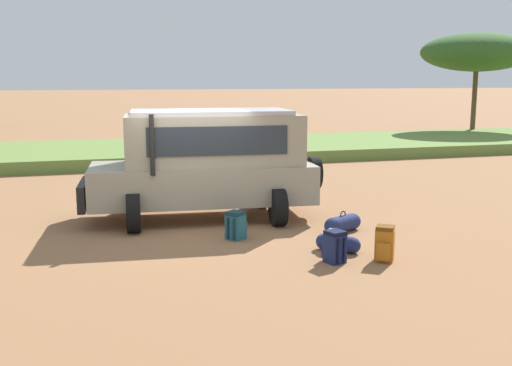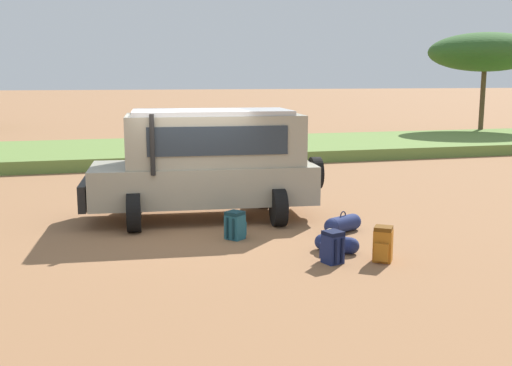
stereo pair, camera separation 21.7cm
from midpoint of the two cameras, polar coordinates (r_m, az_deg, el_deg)
The scene contains 9 objects.
ground_plane at distance 12.86m, azimuth -6.65°, elevation -4.17°, with size 320.00×320.00×0.00m, color #936642.
grass_bank at distance 24.43m, azimuth -11.51°, elevation 2.92°, with size 120.00×7.00×0.44m.
safari_vehicle at distance 13.38m, azimuth -5.14°, elevation 2.05°, with size 5.44×3.06×2.44m.
backpack_beside_front_wheel at distance 10.59m, azimuth 11.58°, elevation -5.71°, with size 0.42×0.44×0.62m.
backpack_cluster_center at distance 10.37m, azimuth 6.89°, elevation -6.07°, with size 0.37×0.44×0.56m.
backpack_near_rear_wheel at distance 11.78m, azimuth -2.46°, elevation -4.07°, with size 0.46×0.45×0.55m.
duffel_bag_low_black_case at distance 11.06m, azimuth 7.24°, elevation -5.68°, with size 0.69×0.68×0.40m.
duffel_bag_soft_canvas at distance 12.46m, azimuth 7.77°, elevation -3.85°, with size 0.92×0.60×0.44m.
acacia_tree_centre_back at distance 34.15m, azimuth 20.14°, elevation 11.60°, with size 6.03×5.23×5.48m.
Camera 1 is at (-2.21, -12.27, 3.12)m, focal length 42.00 mm.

